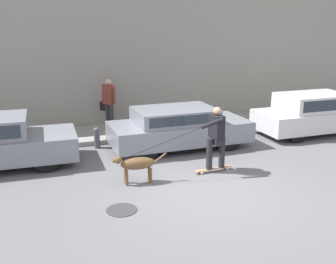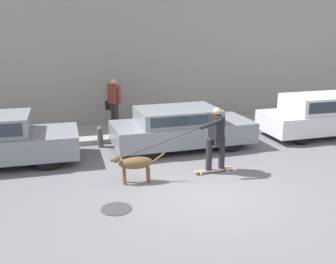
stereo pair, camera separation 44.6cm
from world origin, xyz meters
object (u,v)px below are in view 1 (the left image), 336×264
object	(u,v)px
parked_car_2	(316,114)
pedestrian_with_bag	(109,102)
dog	(137,164)
fire_hydrant	(97,137)
skateboarder	(216,136)
parked_car_1	(178,128)

from	to	relation	value
parked_car_2	pedestrian_with_bag	size ratio (longest dim) A/B	2.44
dog	pedestrian_with_bag	size ratio (longest dim) A/B	0.75
pedestrian_with_bag	fire_hydrant	world-z (taller)	pedestrian_with_bag
skateboarder	parked_car_2	bearing A→B (deg)	-160.13
dog	skateboarder	world-z (taller)	skateboarder
skateboarder	pedestrian_with_bag	xyz separation A→B (m)	(-1.77, 4.40, 0.14)
parked_car_2	parked_car_1	bearing A→B (deg)	-179.81
dog	fire_hydrant	xyz separation A→B (m)	(-0.42, 2.98, -0.13)
parked_car_1	parked_car_2	distance (m)	4.90
dog	pedestrian_with_bag	xyz separation A→B (m)	(0.25, 4.48, 0.61)
skateboarder	pedestrian_with_bag	bearing A→B (deg)	-72.34
skateboarder	dog	bearing A→B (deg)	-1.88
fire_hydrant	parked_car_2	bearing A→B (deg)	-6.11
parked_car_2	fire_hydrant	xyz separation A→B (m)	(-7.19, 0.77, -0.33)
pedestrian_with_bag	fire_hydrant	distance (m)	1.80
parked_car_2	dog	bearing A→B (deg)	-161.72
parked_car_2	fire_hydrant	world-z (taller)	parked_car_2
parked_car_1	parked_car_2	world-z (taller)	parked_car_2
parked_car_1	parked_car_2	size ratio (longest dim) A/B	0.99
pedestrian_with_bag	parked_car_1	bearing A→B (deg)	-85.73
dog	fire_hydrant	size ratio (longest dim) A/B	1.99
skateboarder	fire_hydrant	bearing A→B (deg)	-54.12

